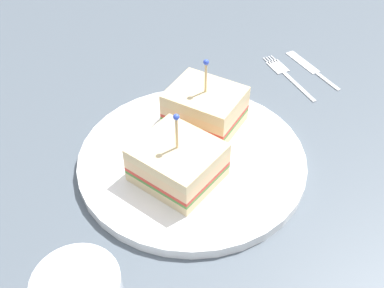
% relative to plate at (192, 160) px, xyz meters
% --- Properties ---
extents(ground_plane, '(1.04, 1.04, 0.02)m').
position_rel_plate_xyz_m(ground_plane, '(0.00, 0.00, -0.02)').
color(ground_plane, '#4C5660').
extents(plate, '(0.28, 0.28, 0.01)m').
position_rel_plate_xyz_m(plate, '(0.00, 0.00, 0.00)').
color(plate, white).
rests_on(plate, ground_plane).
extents(sandwich_half_front, '(0.12, 0.12, 0.09)m').
position_rel_plate_xyz_m(sandwich_half_front, '(-0.02, -0.03, 0.03)').
color(sandwich_half_front, beige).
rests_on(sandwich_half_front, plate).
extents(sandwich_half_back, '(0.12, 0.12, 0.10)m').
position_rel_plate_xyz_m(sandwich_half_back, '(0.03, 0.06, 0.03)').
color(sandwich_half_back, beige).
rests_on(sandwich_half_back, plate).
extents(fork, '(0.04, 0.13, 0.00)m').
position_rel_plate_xyz_m(fork, '(0.18, 0.17, -0.00)').
color(fork, silver).
rests_on(fork, ground_plane).
extents(knife, '(0.05, 0.12, 0.00)m').
position_rel_plate_xyz_m(knife, '(0.22, 0.17, -0.00)').
color(knife, silver).
rests_on(knife, ground_plane).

